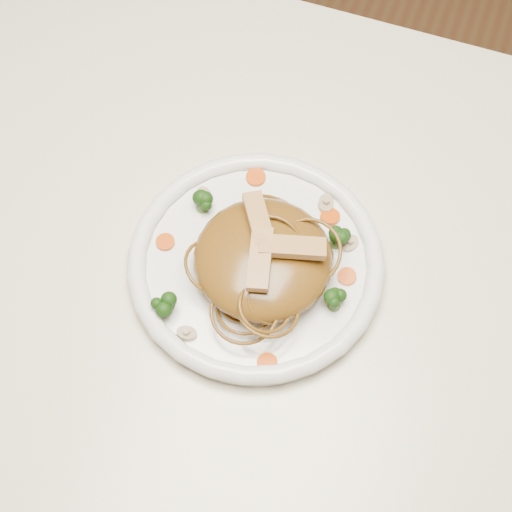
% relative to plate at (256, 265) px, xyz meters
% --- Properties ---
extents(ground, '(4.00, 4.00, 0.00)m').
position_rel_plate_xyz_m(ground, '(-0.01, 0.00, -0.76)').
color(ground, brown).
rests_on(ground, ground).
extents(table, '(1.20, 0.80, 0.75)m').
position_rel_plate_xyz_m(table, '(-0.01, 0.00, -0.11)').
color(table, beige).
rests_on(table, ground).
extents(plate, '(0.28, 0.28, 0.02)m').
position_rel_plate_xyz_m(plate, '(0.00, 0.00, 0.00)').
color(plate, white).
rests_on(plate, table).
extents(noodle_mound, '(0.19, 0.19, 0.05)m').
position_rel_plate_xyz_m(noodle_mound, '(0.01, -0.01, 0.03)').
color(noodle_mound, brown).
rests_on(noodle_mound, plate).
extents(chicken_a, '(0.07, 0.04, 0.01)m').
position_rel_plate_xyz_m(chicken_a, '(0.04, 0.00, 0.07)').
color(chicken_a, tan).
rests_on(chicken_a, noodle_mound).
extents(chicken_b, '(0.05, 0.06, 0.01)m').
position_rel_plate_xyz_m(chicken_b, '(-0.00, 0.02, 0.07)').
color(chicken_b, tan).
rests_on(chicken_b, noodle_mound).
extents(chicken_c, '(0.04, 0.07, 0.01)m').
position_rel_plate_xyz_m(chicken_c, '(0.01, -0.02, 0.07)').
color(chicken_c, tan).
rests_on(chicken_c, noodle_mound).
extents(broccoli_0, '(0.03, 0.03, 0.03)m').
position_rel_plate_xyz_m(broccoli_0, '(0.07, 0.05, 0.02)').
color(broccoli_0, '#193B0C').
rests_on(broccoli_0, plate).
extents(broccoli_1, '(0.04, 0.04, 0.03)m').
position_rel_plate_xyz_m(broccoli_1, '(-0.08, 0.04, 0.02)').
color(broccoli_1, '#193B0C').
rests_on(broccoli_1, plate).
extents(broccoli_2, '(0.03, 0.03, 0.03)m').
position_rel_plate_xyz_m(broccoli_2, '(-0.07, -0.09, 0.02)').
color(broccoli_2, '#193B0C').
rests_on(broccoli_2, plate).
extents(broccoli_3, '(0.03, 0.03, 0.03)m').
position_rel_plate_xyz_m(broccoli_3, '(0.09, -0.02, 0.02)').
color(broccoli_3, '#193B0C').
rests_on(broccoli_3, plate).
extents(carrot_0, '(0.03, 0.03, 0.00)m').
position_rel_plate_xyz_m(carrot_0, '(0.06, 0.08, 0.01)').
color(carrot_0, '#D24807').
rests_on(carrot_0, plate).
extents(carrot_1, '(0.02, 0.02, 0.00)m').
position_rel_plate_xyz_m(carrot_1, '(-0.10, -0.01, 0.01)').
color(carrot_1, '#D24807').
rests_on(carrot_1, plate).
extents(carrot_2, '(0.02, 0.02, 0.00)m').
position_rel_plate_xyz_m(carrot_2, '(0.10, 0.02, 0.01)').
color(carrot_2, '#D24807').
rests_on(carrot_2, plate).
extents(carrot_3, '(0.03, 0.03, 0.00)m').
position_rel_plate_xyz_m(carrot_3, '(-0.04, 0.10, 0.01)').
color(carrot_3, '#D24807').
rests_on(carrot_3, plate).
extents(carrot_4, '(0.03, 0.03, 0.00)m').
position_rel_plate_xyz_m(carrot_4, '(0.05, -0.10, 0.01)').
color(carrot_4, '#D24807').
rests_on(carrot_4, plate).
extents(mushroom_0, '(0.02, 0.02, 0.01)m').
position_rel_plate_xyz_m(mushroom_0, '(-0.04, -0.10, 0.01)').
color(mushroom_0, '#C0B290').
rests_on(mushroom_0, plate).
extents(mushroom_1, '(0.03, 0.03, 0.01)m').
position_rel_plate_xyz_m(mushroom_1, '(0.09, 0.06, 0.01)').
color(mushroom_1, '#C0B290').
rests_on(mushroom_1, plate).
extents(mushroom_2, '(0.03, 0.03, 0.01)m').
position_rel_plate_xyz_m(mushroom_2, '(-0.08, 0.06, 0.01)').
color(mushroom_2, '#C0B290').
rests_on(mushroom_2, plate).
extents(mushroom_3, '(0.03, 0.03, 0.01)m').
position_rel_plate_xyz_m(mushroom_3, '(0.05, 0.09, 0.01)').
color(mushroom_3, '#C0B290').
rests_on(mushroom_3, plate).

